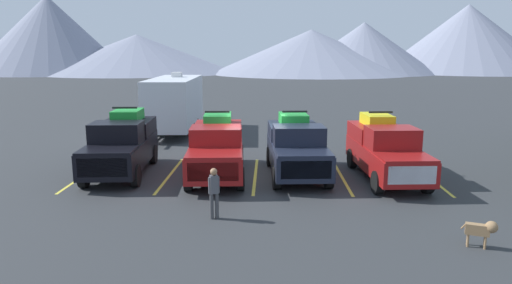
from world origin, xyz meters
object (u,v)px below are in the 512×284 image
object	(u,v)px
camper_trailer_a	(175,102)
dog	(483,229)
pickup_truck_c	(296,147)
pickup_truck_d	(385,149)
pickup_truck_b	(217,147)
pickup_truck_a	(122,144)
person_a	(214,190)

from	to	relation	value
camper_trailer_a	dog	distance (m)	20.30
pickup_truck_c	pickup_truck_d	xyz separation A→B (m)	(3.51, -0.32, 0.01)
pickup_truck_b	pickup_truck_c	xyz separation A→B (m)	(3.25, 0.09, 0.00)
pickup_truck_b	camper_trailer_a	size ratio (longest dim) A/B	0.69
pickup_truck_c	dog	distance (m)	8.41
pickup_truck_a	person_a	xyz separation A→B (m)	(4.43, -5.29, -0.31)
pickup_truck_c	dog	bearing A→B (deg)	-58.17
pickup_truck_a	person_a	size ratio (longest dim) A/B	3.52
pickup_truck_d	pickup_truck_c	bearing A→B (deg)	174.76
pickup_truck_c	person_a	size ratio (longest dim) A/B	3.37
pickup_truck_d	dog	xyz separation A→B (m)	(0.91, -6.80, -0.67)
pickup_truck_c	camper_trailer_a	world-z (taller)	camper_trailer_a
pickup_truck_a	pickup_truck_d	world-z (taller)	pickup_truck_a
person_a	pickup_truck_d	bearing A→B (deg)	37.65
pickup_truck_d	camper_trailer_a	distance (m)	14.45
pickup_truck_b	pickup_truck_c	bearing A→B (deg)	1.62
camper_trailer_a	dog	xyz separation A→B (m)	(11.32, -16.79, -1.42)
pickup_truck_c	dog	world-z (taller)	pickup_truck_c
pickup_truck_a	pickup_truck_c	distance (m)	7.21
pickup_truck_c	camper_trailer_a	xyz separation A→B (m)	(-6.90, 9.67, 0.76)
camper_trailer_a	person_a	xyz separation A→B (m)	(4.12, -14.84, -1.03)
pickup_truck_d	person_a	size ratio (longest dim) A/B	3.60
camper_trailer_a	dog	world-z (taller)	camper_trailer_a
pickup_truck_c	pickup_truck_d	distance (m)	3.52
pickup_truck_d	camper_trailer_a	xyz separation A→B (m)	(-10.41, 9.99, 0.76)
pickup_truck_d	person_a	bearing A→B (deg)	-142.35
pickup_truck_c	pickup_truck_d	world-z (taller)	pickup_truck_d
pickup_truck_c	camper_trailer_a	size ratio (longest dim) A/B	0.62
pickup_truck_d	dog	bearing A→B (deg)	-82.34
pickup_truck_a	pickup_truck_d	xyz separation A→B (m)	(10.72, -0.44, -0.05)
dog	pickup_truck_a	bearing A→B (deg)	148.09
pickup_truck_b	pickup_truck_d	size ratio (longest dim) A/B	1.05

